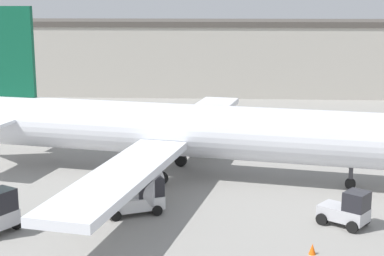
% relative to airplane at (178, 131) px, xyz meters
% --- Properties ---
extents(ground_plane, '(400.00, 400.00, 0.00)m').
position_rel_airplane_xyz_m(ground_plane, '(0.98, -0.20, -3.27)').
color(ground_plane, gray).
extents(terminal_building, '(98.62, 14.66, 9.70)m').
position_rel_airplane_xyz_m(terminal_building, '(-8.91, 41.32, 1.58)').
color(terminal_building, '#ADA89E').
rests_on(terminal_building, ground_plane).
extents(airplane, '(37.08, 34.42, 11.84)m').
position_rel_airplane_xyz_m(airplane, '(0.00, 0.00, 0.00)').
color(airplane, silver).
rests_on(airplane, ground_plane).
extents(baggage_tug, '(3.95, 3.24, 2.10)m').
position_rel_airplane_xyz_m(baggage_tug, '(-1.80, -7.55, -2.31)').
color(baggage_tug, silver).
rests_on(baggage_tug, ground_plane).
extents(pushback_tug, '(3.01, 2.86, 2.08)m').
position_rel_airplane_xyz_m(pushback_tug, '(10.06, -9.09, -2.34)').
color(pushback_tug, '#B2B2B7').
rests_on(pushback_tug, ground_plane).
extents(safety_cone_far, '(0.36, 0.36, 0.55)m').
position_rel_airplane_xyz_m(safety_cone_far, '(7.62, -12.95, -3.00)').
color(safety_cone_far, '#EF590F').
rests_on(safety_cone_far, ground_plane).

